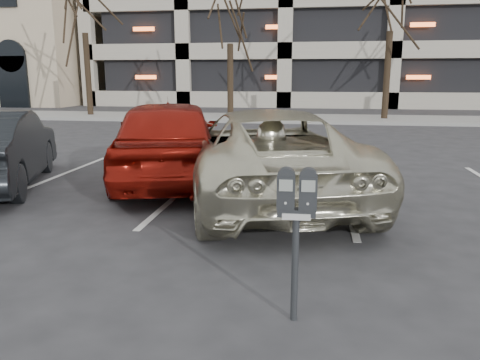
{
  "coord_description": "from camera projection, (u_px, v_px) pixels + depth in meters",
  "views": [
    {
      "loc": [
        0.81,
        -5.79,
        1.97
      ],
      "look_at": [
        0.05,
        -0.85,
        0.85
      ],
      "focal_mm": 35.0,
      "sensor_mm": 36.0,
      "label": 1
    }
  ],
  "objects": [
    {
      "name": "ground",
      "position": [
        246.0,
        229.0,
        6.13
      ],
      "size": [
        140.0,
        140.0,
        0.0
      ],
      "primitive_type": "plane",
      "color": "#28282B",
      "rests_on": "ground"
    },
    {
      "name": "sidewalk",
      "position": [
        294.0,
        118.0,
        21.56
      ],
      "size": [
        80.0,
        4.0,
        0.12
      ],
      "primitive_type": "cube",
      "color": "gray",
      "rests_on": "ground"
    },
    {
      "name": "stall_lines",
      "position": [
        188.0,
        186.0,
        8.56
      ],
      "size": [
        16.9,
        5.2,
        0.0
      ],
      "color": "silver",
      "rests_on": "ground"
    },
    {
      "name": "parking_meter",
      "position": [
        297.0,
        208.0,
        3.66
      ],
      "size": [
        0.32,
        0.13,
        1.25
      ],
      "rotation": [
        0.0,
        0.0,
        0.02
      ],
      "color": "black",
      "rests_on": "ground"
    },
    {
      "name": "suv_silver",
      "position": [
        265.0,
        154.0,
        7.54
      ],
      "size": [
        3.83,
        5.75,
        1.47
      ],
      "rotation": [
        0.0,
        0.0,
        3.43
      ],
      "color": "beige",
      "rests_on": "ground"
    },
    {
      "name": "car_red",
      "position": [
        169.0,
        139.0,
        8.8
      ],
      "size": [
        3.01,
        5.02,
        1.6
      ],
      "primitive_type": "imported",
      "rotation": [
        0.0,
        0.0,
        3.4
      ],
      "color": "maroon",
      "rests_on": "ground"
    }
  ]
}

